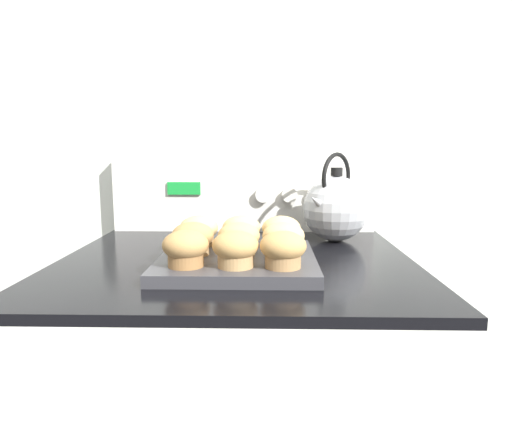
{
  "coord_description": "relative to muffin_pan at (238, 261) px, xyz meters",
  "views": [
    {
      "loc": [
        0.06,
        -0.57,
        1.12
      ],
      "look_at": [
        0.04,
        0.28,
        0.98
      ],
      "focal_mm": 32.0,
      "sensor_mm": 36.0,
      "label": 1
    }
  ],
  "objects": [
    {
      "name": "control_panel",
      "position": [
        -0.01,
        0.39,
        0.09
      ],
      "size": [
        0.71,
        0.07,
        0.2
      ],
      "color": "white",
      "rests_on": "stove_range"
    },
    {
      "name": "muffin_r0_c2",
      "position": [
        0.08,
        -0.09,
        0.04
      ],
      "size": [
        0.08,
        0.08,
        0.06
      ],
      "color": "#A37A4C",
      "rests_on": "muffin_pan"
    },
    {
      "name": "muffin_r0_c1",
      "position": [
        0.0,
        -0.09,
        0.04
      ],
      "size": [
        0.08,
        0.08,
        0.06
      ],
      "color": "tan",
      "rests_on": "muffin_pan"
    },
    {
      "name": "muffin_r1_c2",
      "position": [
        0.09,
        0.0,
        0.04
      ],
      "size": [
        0.08,
        0.08,
        0.06
      ],
      "color": "tan",
      "rests_on": "muffin_pan"
    },
    {
      "name": "muffin_r2_c0",
      "position": [
        -0.09,
        0.08,
        0.04
      ],
      "size": [
        0.08,
        0.08,
        0.06
      ],
      "color": "#A37A4C",
      "rests_on": "muffin_pan"
    },
    {
      "name": "muffin_r1_c0",
      "position": [
        -0.09,
        0.0,
        0.04
      ],
      "size": [
        0.08,
        0.08,
        0.06
      ],
      "color": "tan",
      "rests_on": "muffin_pan"
    },
    {
      "name": "tea_kettle",
      "position": [
        0.22,
        0.25,
        0.07
      ],
      "size": [
        0.17,
        0.18,
        0.22
      ],
      "color": "#ADAFB5",
      "rests_on": "stove_range"
    },
    {
      "name": "muffin_r2_c1",
      "position": [
        0.0,
        0.09,
        0.04
      ],
      "size": [
        0.08,
        0.08,
        0.06
      ],
      "color": "#A37A4C",
      "rests_on": "muffin_pan"
    },
    {
      "name": "muffin_r1_c1",
      "position": [
        0.0,
        0.0,
        0.04
      ],
      "size": [
        0.08,
        0.08,
        0.06
      ],
      "color": "tan",
      "rests_on": "muffin_pan"
    },
    {
      "name": "muffin_r2_c2",
      "position": [
        0.09,
        0.08,
        0.04
      ],
      "size": [
        0.08,
        0.08,
        0.06
      ],
      "color": "#A37A4C",
      "rests_on": "muffin_pan"
    },
    {
      "name": "muffin_pan",
      "position": [
        0.0,
        0.0,
        0.0
      ],
      "size": [
        0.29,
        0.29,
        0.02
      ],
      "color": "#38383D",
      "rests_on": "stove_range"
    },
    {
      "name": "muffin_r0_c0",
      "position": [
        -0.08,
        -0.08,
        0.04
      ],
      "size": [
        0.08,
        0.08,
        0.06
      ],
      "color": "olive",
      "rests_on": "muffin_pan"
    },
    {
      "name": "wall_back",
      "position": [
        -0.01,
        0.45,
        0.3
      ],
      "size": [
        8.0,
        0.05,
        2.4
      ],
      "color": "silver",
      "rests_on": "ground_plane"
    }
  ]
}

